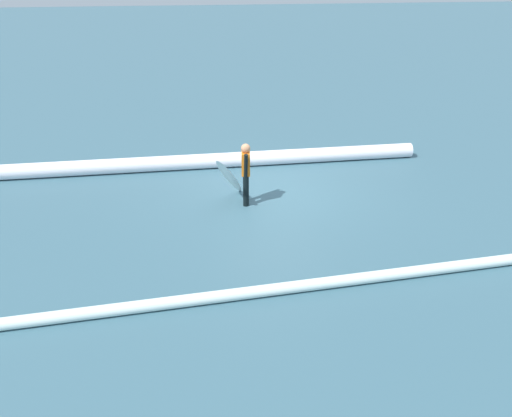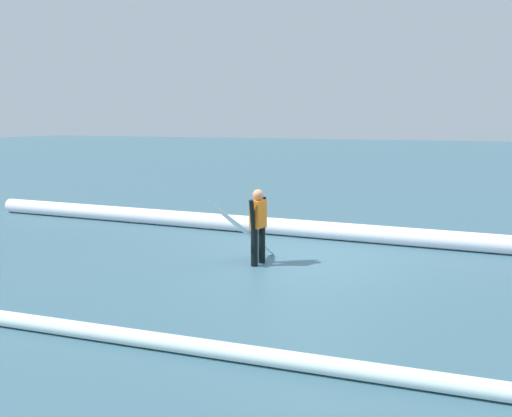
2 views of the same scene
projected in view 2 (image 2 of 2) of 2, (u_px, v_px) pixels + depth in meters
The scene contains 5 objects.
ground_plane at pixel (305, 263), 10.99m from camera, with size 141.24×141.24×0.00m, color #3B6371.
surfer at pixel (258, 222), 10.75m from camera, with size 0.25×0.57×1.49m.
surfboard at pixel (242, 229), 10.98m from camera, with size 1.00×1.74×1.39m.
wave_crest_foreground at pixel (227, 223), 14.19m from camera, with size 0.42×0.42×14.92m, color white.
wave_crest_midground at pixel (349, 369), 6.07m from camera, with size 0.21×0.21×21.08m, color white.
Camera 2 is at (-3.25, 10.21, 2.82)m, focal length 38.70 mm.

